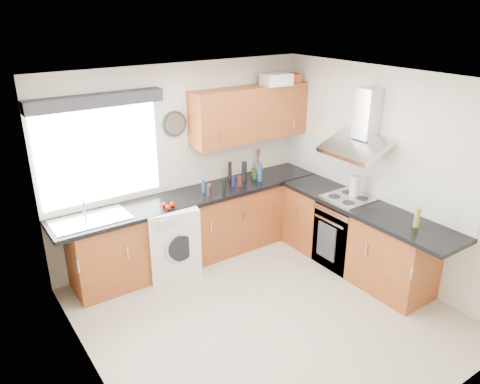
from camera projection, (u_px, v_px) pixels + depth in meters
ground_plane at (265, 314)px, 5.11m from camera, size 3.60×3.60×0.00m
ceiling at (271, 82)px, 4.17m from camera, size 3.60×3.60×0.02m
wall_back at (182, 162)px, 6.01m from camera, size 3.60×0.02×2.50m
wall_front at (426, 297)px, 3.27m from camera, size 3.60×0.02×2.50m
wall_left at (88, 263)px, 3.69m from camera, size 0.02×3.60×2.50m
wall_right at (387, 175)px, 5.59m from camera, size 0.02×3.60×2.50m
window at (100, 154)px, 5.34m from camera, size 1.40×0.02×1.10m
window_blind at (96, 101)px, 5.03m from camera, size 1.50×0.18×0.14m
splashback at (366, 173)px, 5.84m from camera, size 0.01×3.00×0.54m
base_cab_back at (189, 230)px, 6.05m from camera, size 3.00×0.58×0.86m
base_cab_corner at (285, 202)px, 6.88m from camera, size 0.60×0.60×0.86m
base_cab_right at (354, 237)px, 5.86m from camera, size 0.58×2.10×0.86m
worktop_back at (195, 196)px, 5.92m from camera, size 3.60×0.62×0.05m
worktop_right at (367, 208)px, 5.57m from camera, size 0.62×2.42×0.05m
sink at (90, 217)px, 5.20m from camera, size 0.84×0.46×0.10m
oven at (345, 233)px, 5.97m from camera, size 0.56×0.58×0.85m
hob_plate at (348, 198)px, 5.78m from camera, size 0.52×0.52×0.01m
extractor_hood at (360, 129)px, 5.52m from camera, size 0.52×0.78×0.66m
upper_cabinets at (250, 113)px, 6.17m from camera, size 1.70×0.35×0.70m
washing_machine at (170, 238)px, 5.78m from camera, size 0.72×0.70×0.90m
wall_clock at (175, 124)px, 5.74m from camera, size 0.32×0.04×0.32m
casserole at (276, 79)px, 6.11m from camera, size 0.39×0.30×0.15m
storage_box at (290, 78)px, 6.34m from camera, size 0.28×0.24×0.11m
utensil_pot at (258, 168)px, 6.64m from camera, size 0.13×0.13×0.14m
kitchen_roll at (355, 186)px, 5.81m from camera, size 0.14×0.14×0.27m
tomato_cluster at (168, 205)px, 5.50m from camera, size 0.16×0.16×0.07m
jar_0 at (224, 186)px, 5.96m from camera, size 0.05×0.05×0.17m
jar_1 at (255, 174)px, 6.41m from camera, size 0.07×0.07×0.12m
jar_2 at (233, 182)px, 6.13m from camera, size 0.04×0.04×0.14m
jar_3 at (260, 173)px, 6.31m from camera, size 0.06×0.06×0.23m
jar_4 at (209, 190)px, 5.86m from camera, size 0.05×0.05×0.15m
jar_5 at (230, 171)px, 6.36m from camera, size 0.05×0.05×0.25m
jar_6 at (253, 172)px, 6.50m from camera, size 0.04×0.04×0.12m
jar_7 at (240, 181)px, 6.14m from camera, size 0.06×0.06×0.14m
jar_8 at (244, 171)px, 6.34m from camera, size 0.07×0.07×0.26m
jar_9 at (204, 186)px, 5.94m from camera, size 0.04×0.04×0.17m
jar_10 at (210, 191)px, 5.85m from camera, size 0.05×0.05×0.13m
bottle_0 at (417, 218)px, 5.01m from camera, size 0.06×0.06×0.22m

